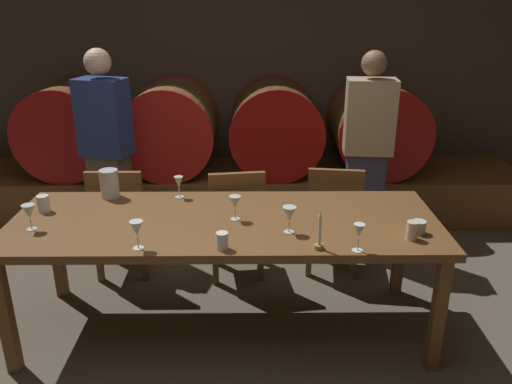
{
  "coord_description": "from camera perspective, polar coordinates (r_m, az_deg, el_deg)",
  "views": [
    {
      "loc": [
        0.27,
        -2.64,
        2.06
      ],
      "look_at": [
        0.3,
        0.28,
        0.92
      ],
      "focal_mm": 36.3,
      "sensor_mm": 36.0,
      "label": 1
    }
  ],
  "objects": [
    {
      "name": "wine_barrel_center_left",
      "position": [
        4.96,
        -9.31,
        7.01
      ],
      "size": [
        0.85,
        0.83,
        0.85
      ],
      "color": "brown",
      "rests_on": "barrel_shelf"
    },
    {
      "name": "wine_glass_far_right",
      "position": [
        2.77,
        11.28,
        -4.34
      ],
      "size": [
        0.06,
        0.06,
        0.16
      ],
      "color": "silver",
      "rests_on": "dining_table"
    },
    {
      "name": "cup_far_left",
      "position": [
        3.48,
        -22.38,
        -1.2
      ],
      "size": [
        0.07,
        0.07,
        0.11
      ],
      "primitive_type": "cylinder",
      "color": "white",
      "rests_on": "dining_table"
    },
    {
      "name": "dining_table",
      "position": [
        3.16,
        -3.47,
        -4.11
      ],
      "size": [
        2.58,
        0.93,
        0.78
      ],
      "color": "brown",
      "rests_on": "ground"
    },
    {
      "name": "wine_glass_center_left",
      "position": [
        3.46,
        -8.51,
        0.98
      ],
      "size": [
        0.06,
        0.06,
        0.15
      ],
      "color": "silver",
      "rests_on": "dining_table"
    },
    {
      "name": "back_wall",
      "position": [
        5.36,
        -3.5,
        13.34
      ],
      "size": [
        6.34,
        0.24,
        2.66
      ],
      "primitive_type": "cube",
      "color": "#473A2D",
      "rests_on": "ground"
    },
    {
      "name": "wine_barrel_far_right",
      "position": [
        5.04,
        13.16,
        6.96
      ],
      "size": [
        0.85,
        0.83,
        0.85
      ],
      "color": "brown",
      "rests_on": "barrel_shelf"
    },
    {
      "name": "wine_glass_center_right",
      "position": [
        3.09,
        -2.33,
        -1.21
      ],
      "size": [
        0.07,
        0.07,
        0.15
      ],
      "color": "silver",
      "rests_on": "dining_table"
    },
    {
      "name": "wine_barrel_far_left",
      "position": [
        5.18,
        -19.59,
        6.68
      ],
      "size": [
        0.85,
        0.83,
        0.85
      ],
      "color": "brown",
      "rests_on": "barrel_shelf"
    },
    {
      "name": "wine_glass_left",
      "position": [
        2.81,
        -13.01,
        -4.03
      ],
      "size": [
        0.07,
        0.07,
        0.16
      ],
      "color": "silver",
      "rests_on": "dining_table"
    },
    {
      "name": "ground_plane",
      "position": [
        3.36,
        -5.27,
        -16.69
      ],
      "size": [
        8.24,
        8.24,
        0.0
      ],
      "primitive_type": "plane",
      "color": "brown"
    },
    {
      "name": "cup_far_right",
      "position": [
        3.08,
        17.48,
        -3.71
      ],
      "size": [
        0.08,
        0.08,
        0.08
      ],
      "primitive_type": "cylinder",
      "color": "silver",
      "rests_on": "dining_table"
    },
    {
      "name": "wine_barrel_center_right",
      "position": [
        4.91,
        2.15,
        7.12
      ],
      "size": [
        0.85,
        0.83,
        0.85
      ],
      "color": "#513319",
      "rests_on": "barrel_shelf"
    },
    {
      "name": "guest_right",
      "position": [
        4.25,
        12.12,
        4.11
      ],
      "size": [
        0.4,
        0.27,
        1.66
      ],
      "rotation": [
        0.0,
        0.0,
        3.05
      ],
      "color": "#33384C",
      "rests_on": "ground"
    },
    {
      "name": "candle_center",
      "position": [
        2.78,
        6.99,
        -5.11
      ],
      "size": [
        0.05,
        0.05,
        0.22
      ],
      "color": "olive",
      "rests_on": "dining_table"
    },
    {
      "name": "cup_center_left",
      "position": [
        2.77,
        -3.75,
        -5.4
      ],
      "size": [
        0.07,
        0.07,
        0.1
      ],
      "primitive_type": "cylinder",
      "color": "white",
      "rests_on": "dining_table"
    },
    {
      "name": "barrel_shelf",
      "position": [
        5.1,
        -3.52,
        0.08
      ],
      "size": [
        5.71,
        0.9,
        0.45
      ],
      "primitive_type": "cube",
      "color": "brown",
      "rests_on": "ground"
    },
    {
      "name": "chair_right",
      "position": [
        3.96,
        8.54,
        -2.41
      ],
      "size": [
        0.45,
        0.45,
        0.88
      ],
      "rotation": [
        0.0,
        0.0,
        3.01
      ],
      "color": "brown",
      "rests_on": "ground"
    },
    {
      "name": "pitcher",
      "position": [
        3.57,
        -15.85,
        0.9
      ],
      "size": [
        0.12,
        0.12,
        0.19
      ],
      "color": "silver",
      "rests_on": "dining_table"
    },
    {
      "name": "guest_left",
      "position": [
        4.37,
        -16.09,
        4.33
      ],
      "size": [
        0.43,
        0.34,
        1.67
      ],
      "rotation": [
        0.0,
        0.0,
        2.86
      ],
      "color": "brown",
      "rests_on": "ground"
    },
    {
      "name": "cup_center_right",
      "position": [
        2.99,
        16.83,
        -4.08
      ],
      "size": [
        0.07,
        0.07,
        0.11
      ],
      "primitive_type": "cylinder",
      "color": "beige",
      "rests_on": "dining_table"
    },
    {
      "name": "wine_glass_right",
      "position": [
        2.93,
        3.69,
        -2.51
      ],
      "size": [
        0.08,
        0.08,
        0.16
      ],
      "color": "silver",
      "rests_on": "dining_table"
    },
    {
      "name": "chair_center",
      "position": [
        3.86,
        -2.21,
        -2.88
      ],
      "size": [
        0.45,
        0.45,
        0.88
      ],
      "rotation": [
        0.0,
        0.0,
        3.28
      ],
      "color": "brown",
      "rests_on": "ground"
    },
    {
      "name": "wine_glass_far_left",
      "position": [
        3.23,
        -23.74,
        -2.06
      ],
      "size": [
        0.08,
        0.08,
        0.15
      ],
      "color": "silver",
      "rests_on": "dining_table"
    },
    {
      "name": "chair_left",
      "position": [
        4.0,
        -14.65,
        -2.64
      ],
      "size": [
        0.4,
        0.4,
        0.88
      ],
      "rotation": [
        0.0,
        0.0,
        3.14
      ],
      "color": "brown",
      "rests_on": "ground"
    }
  ]
}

